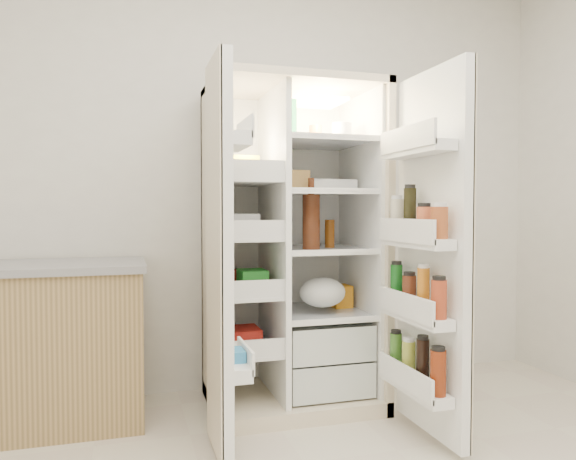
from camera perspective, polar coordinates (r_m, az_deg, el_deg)
name	(u,v)px	position (r m, az deg, el deg)	size (l,w,h in m)	color
wall_back	(249,170)	(3.41, -4.14, 6.30)	(4.00, 0.02, 2.70)	silver
refrigerator	(292,272)	(3.13, 0.44, -4.45)	(0.92, 0.70, 1.80)	beige
freezer_door	(220,258)	(2.41, -7.11, -2.89)	(0.15, 0.40, 1.72)	white
fridge_door	(429,260)	(2.67, 14.50, -3.01)	(0.17, 0.58, 1.72)	white
kitchen_counter	(29,345)	(3.11, -25.43, -10.79)	(1.14, 0.61, 0.83)	#A48352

